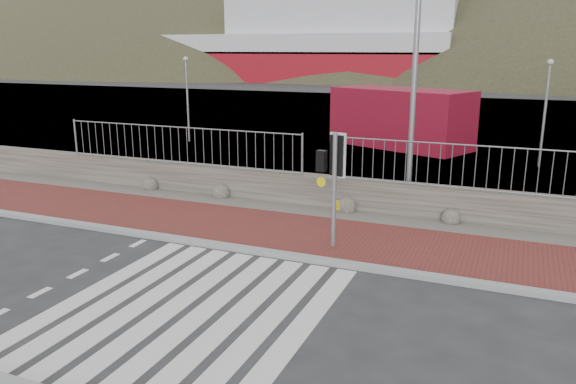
% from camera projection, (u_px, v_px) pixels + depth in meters
% --- Properties ---
extents(ground, '(220.00, 220.00, 0.00)m').
position_uv_depth(ground, '(189.00, 309.00, 10.03)').
color(ground, '#28282B').
rests_on(ground, ground).
extents(sidewalk_far, '(40.00, 3.00, 0.08)m').
position_uv_depth(sidewalk_far, '(286.00, 233.00, 14.04)').
color(sidewalk_far, maroon).
rests_on(sidewalk_far, ground).
extents(kerb_far, '(40.00, 0.25, 0.12)m').
position_uv_depth(kerb_far, '(261.00, 252.00, 12.70)').
color(kerb_far, gray).
rests_on(kerb_far, ground).
extents(zebra_crossing, '(4.62, 5.60, 0.01)m').
position_uv_depth(zebra_crossing, '(189.00, 309.00, 10.02)').
color(zebra_crossing, silver).
rests_on(zebra_crossing, ground).
extents(gravel_strip, '(40.00, 1.50, 0.06)m').
position_uv_depth(gravel_strip, '(313.00, 212.00, 15.83)').
color(gravel_strip, '#59544C').
rests_on(gravel_strip, ground).
extents(stone_wall, '(40.00, 0.60, 0.90)m').
position_uv_depth(stone_wall, '(323.00, 191.00, 16.44)').
color(stone_wall, '#4C463F').
rests_on(stone_wall, ground).
extents(railing, '(18.07, 0.07, 1.22)m').
position_uv_depth(railing, '(322.00, 146.00, 15.97)').
color(railing, gray).
rests_on(railing, stone_wall).
extents(quay, '(120.00, 40.00, 0.50)m').
position_uv_depth(quay, '(431.00, 123.00, 34.99)').
color(quay, '#4C4C4F').
rests_on(quay, ground).
extents(water, '(220.00, 50.00, 0.05)m').
position_uv_depth(water, '(476.00, 87.00, 66.30)').
color(water, '#3F4C54').
rests_on(water, ground).
extents(ferry, '(50.00, 16.00, 20.00)m').
position_uv_depth(ferry, '(298.00, 41.00, 78.57)').
color(ferry, maroon).
rests_on(ferry, ground).
extents(hills_backdrop, '(254.00, 90.00, 100.00)m').
position_uv_depth(hills_backdrop, '(520.00, 221.00, 91.92)').
color(hills_backdrop, '#2C331F').
rests_on(hills_backdrop, ground).
extents(traffic_signal_far, '(0.67, 0.31, 2.72)m').
position_uv_depth(traffic_signal_far, '(333.00, 166.00, 12.56)').
color(traffic_signal_far, gray).
rests_on(traffic_signal_far, ground).
extents(streetlight, '(1.85, 0.71, 8.90)m').
position_uv_depth(streetlight, '(422.00, 29.00, 15.06)').
color(streetlight, gray).
rests_on(streetlight, ground).
extents(shipping_container, '(6.98, 5.01, 2.68)m').
position_uv_depth(shipping_container, '(401.00, 118.00, 26.24)').
color(shipping_container, maroon).
rests_on(shipping_container, ground).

